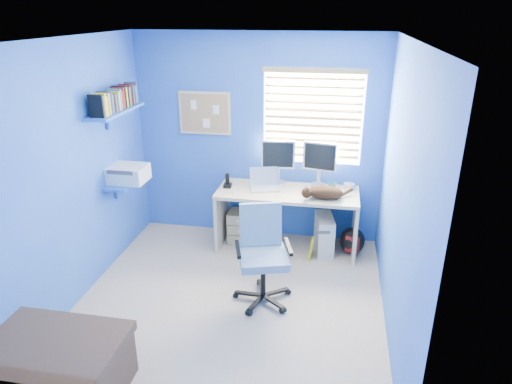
% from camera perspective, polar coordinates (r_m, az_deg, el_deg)
% --- Properties ---
extents(floor, '(3.00, 3.20, 0.00)m').
position_cam_1_polar(floor, '(4.68, -3.34, -13.74)').
color(floor, '#C4A88B').
rests_on(floor, ground).
extents(ceiling, '(3.00, 3.20, 0.00)m').
position_cam_1_polar(ceiling, '(3.80, -4.20, 18.51)').
color(ceiling, white).
rests_on(ceiling, wall_back).
extents(wall_back, '(3.00, 0.01, 2.50)m').
position_cam_1_polar(wall_back, '(5.56, 0.24, 6.59)').
color(wall_back, '#3777CB').
rests_on(wall_back, ground).
extents(wall_front, '(3.00, 0.01, 2.50)m').
position_cam_1_polar(wall_front, '(2.72, -11.96, -11.48)').
color(wall_front, '#3777CB').
rests_on(wall_front, ground).
extents(wall_left, '(0.01, 3.20, 2.50)m').
position_cam_1_polar(wall_left, '(4.66, -21.96, 1.84)').
color(wall_left, '#3777CB').
rests_on(wall_left, ground).
extents(wall_right, '(0.01, 3.20, 2.50)m').
position_cam_1_polar(wall_right, '(4.00, 17.61, -0.75)').
color(wall_right, '#3777CB').
rests_on(wall_right, ground).
extents(desk, '(1.65, 0.65, 0.74)m').
position_cam_1_polar(desk, '(5.49, 3.87, -3.47)').
color(desk, tan).
rests_on(desk, floor).
extents(laptop, '(0.39, 0.34, 0.22)m').
position_cam_1_polar(laptop, '(5.36, 1.11, 1.47)').
color(laptop, silver).
rests_on(laptop, desk).
extents(monitor_left, '(0.41, 0.16, 0.54)m').
position_cam_1_polar(monitor_left, '(5.49, 2.79, 3.75)').
color(monitor_left, silver).
rests_on(monitor_left, desk).
extents(monitor_right, '(0.42, 0.20, 0.54)m').
position_cam_1_polar(monitor_right, '(5.46, 7.93, 3.46)').
color(monitor_right, silver).
rests_on(monitor_right, desk).
extents(phone, '(0.10, 0.12, 0.17)m').
position_cam_1_polar(phone, '(5.44, -3.58, 1.47)').
color(phone, black).
rests_on(phone, desk).
extents(mug, '(0.10, 0.09, 0.10)m').
position_cam_1_polar(mug, '(5.42, 9.48, 0.72)').
color(mug, teal).
rests_on(mug, desk).
extents(cd_spindle, '(0.13, 0.13, 0.07)m').
position_cam_1_polar(cd_spindle, '(5.49, 11.56, 0.70)').
color(cd_spindle, silver).
rests_on(cd_spindle, desk).
extents(cat, '(0.46, 0.34, 0.15)m').
position_cam_1_polar(cat, '(5.16, 8.61, -0.06)').
color(cat, black).
rests_on(cat, desk).
extents(tower_pc, '(0.26, 0.47, 0.45)m').
position_cam_1_polar(tower_pc, '(5.53, 8.51, -5.18)').
color(tower_pc, beige).
rests_on(tower_pc, floor).
extents(drawer_boxes, '(0.35, 0.28, 0.41)m').
position_cam_1_polar(drawer_boxes, '(5.70, -1.65, -4.31)').
color(drawer_boxes, tan).
rests_on(drawer_boxes, floor).
extents(yellow_book, '(0.03, 0.17, 0.24)m').
position_cam_1_polar(yellow_book, '(5.41, 6.86, -7.02)').
color(yellow_book, yellow).
rests_on(yellow_book, floor).
extents(backpack, '(0.34, 0.29, 0.34)m').
position_cam_1_polar(backpack, '(5.54, 11.93, -6.00)').
color(backpack, black).
rests_on(backpack, floor).
extents(bed_corner, '(0.98, 0.70, 0.47)m').
position_cam_1_polar(bed_corner, '(3.93, -23.94, -19.64)').
color(bed_corner, brown).
rests_on(bed_corner, floor).
extents(office_chair, '(0.70, 0.70, 0.96)m').
position_cam_1_polar(office_chair, '(4.56, 0.82, -9.31)').
color(office_chair, black).
rests_on(office_chair, floor).
extents(window_blinds, '(1.15, 0.05, 1.10)m').
position_cam_1_polar(window_blinds, '(5.39, 7.10, 9.20)').
color(window_blinds, white).
rests_on(window_blinds, ground).
extents(corkboard, '(0.64, 0.02, 0.52)m').
position_cam_1_polar(corkboard, '(5.62, -6.42, 9.76)').
color(corkboard, tan).
rests_on(corkboard, ground).
extents(wall_shelves, '(0.42, 0.90, 1.05)m').
position_cam_1_polar(wall_shelves, '(5.15, -16.58, 6.54)').
color(wall_shelves, blue).
rests_on(wall_shelves, ground).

